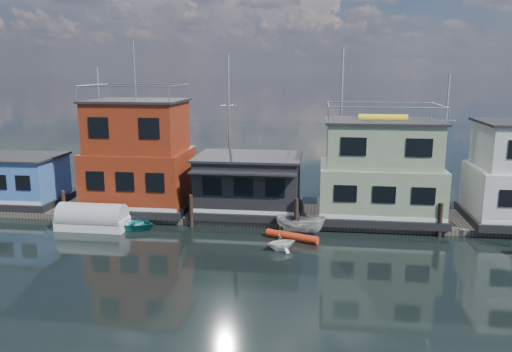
# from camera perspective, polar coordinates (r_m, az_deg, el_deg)

# --- Properties ---
(ground) EXTENTS (160.00, 160.00, 0.00)m
(ground) POSITION_cam_1_polar(r_m,az_deg,el_deg) (24.68, -3.68, -12.69)
(ground) COLOR black
(ground) RESTS_ON ground
(dock) EXTENTS (48.00, 5.00, 0.40)m
(dock) POSITION_cam_1_polar(r_m,az_deg,el_deg) (35.73, -0.01, -4.40)
(dock) COLOR #595147
(dock) RESTS_ON ground
(houseboat_blue) EXTENTS (6.40, 4.90, 3.66)m
(houseboat_blue) POSITION_cam_1_polar(r_m,az_deg,el_deg) (41.50, -25.48, -0.40)
(houseboat_blue) COLOR black
(houseboat_blue) RESTS_ON dock
(houseboat_red) EXTENTS (7.40, 5.90, 11.86)m
(houseboat_red) POSITION_cam_1_polar(r_m,az_deg,el_deg) (36.87, -13.23, 2.03)
(houseboat_red) COLOR black
(houseboat_red) RESTS_ON dock
(houseboat_dark) EXTENTS (7.40, 6.10, 4.06)m
(houseboat_dark) POSITION_cam_1_polar(r_m,az_deg,el_deg) (35.21, -0.82, -0.91)
(houseboat_dark) COLOR black
(houseboat_dark) RESTS_ON dock
(houseboat_green) EXTENTS (8.40, 5.90, 7.03)m
(houseboat_green) POSITION_cam_1_polar(r_m,az_deg,el_deg) (34.89, 13.98, 0.51)
(houseboat_green) COLOR black
(houseboat_green) RESTS_ON dock
(pilings) EXTENTS (42.28, 0.28, 2.20)m
(pilings) POSITION_cam_1_polar(r_m,az_deg,el_deg) (32.86, -1.21, -4.24)
(pilings) COLOR #2D2116
(pilings) RESTS_ON ground
(background_masts) EXTENTS (36.40, 0.16, 12.00)m
(background_masts) POSITION_cam_1_polar(r_m,az_deg,el_deg) (40.26, 7.86, 5.15)
(background_masts) COLOR silver
(background_masts) RESTS_ON ground
(dinghy_teal) EXTENTS (3.81, 2.98, 0.72)m
(dinghy_teal) POSITION_cam_1_polar(r_m,az_deg,el_deg) (34.15, -14.15, -5.28)
(dinghy_teal) COLOR teal
(dinghy_teal) RESTS_ON ground
(dinghy_white) EXTENTS (2.35, 2.24, 0.96)m
(dinghy_white) POSITION_cam_1_polar(r_m,az_deg,el_deg) (29.34, 2.88, -7.55)
(dinghy_white) COLOR white
(dinghy_white) RESTS_ON ground
(red_kayak) EXTENTS (3.36, 1.69, 0.50)m
(red_kayak) POSITION_cam_1_polar(r_m,az_deg,el_deg) (31.05, 4.12, -6.90)
(red_kayak) COLOR red
(red_kayak) RESTS_ON ground
(tarp_runabout) EXTENTS (4.62, 1.91, 1.86)m
(tarp_runabout) POSITION_cam_1_polar(r_m,az_deg,el_deg) (34.69, -18.20, -4.67)
(tarp_runabout) COLOR silver
(tarp_runabout) RESTS_ON ground
(motorboat) EXTENTS (3.45, 1.83, 1.26)m
(motorboat) POSITION_cam_1_polar(r_m,az_deg,el_deg) (32.23, 5.09, -5.48)
(motorboat) COLOR silver
(motorboat) RESTS_ON ground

